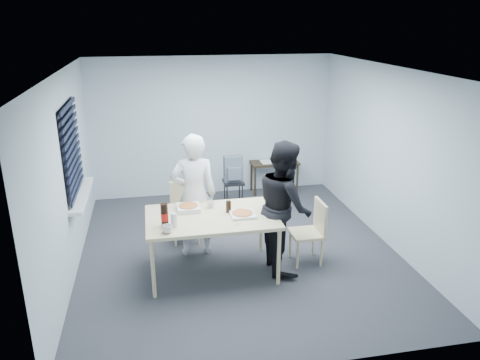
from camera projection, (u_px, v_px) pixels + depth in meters
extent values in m
plane|color=#2D2C32|center=(238.00, 250.00, 6.87)|extent=(5.00, 5.00, 0.00)
plane|color=white|center=(238.00, 70.00, 6.01)|extent=(5.00, 5.00, 0.00)
plane|color=#B2BFC7|center=(213.00, 127.00, 8.76)|extent=(4.50, 0.00, 4.50)
plane|color=#B2BFC7|center=(292.00, 249.00, 4.12)|extent=(4.50, 0.00, 4.50)
plane|color=#B2BFC7|center=(67.00, 176.00, 6.03)|extent=(0.00, 5.00, 5.00)
plane|color=#B2BFC7|center=(389.00, 157.00, 6.85)|extent=(0.00, 5.00, 5.00)
plane|color=black|center=(71.00, 149.00, 6.32)|extent=(0.00, 1.30, 1.30)
cube|color=black|center=(73.00, 149.00, 6.32)|extent=(0.04, 1.30, 1.25)
cube|color=silver|center=(82.00, 195.00, 6.55)|extent=(0.18, 1.42, 0.05)
cube|color=beige|center=(212.00, 217.00, 6.03)|extent=(1.68, 1.06, 0.04)
cylinder|color=beige|center=(153.00, 269.00, 5.59)|extent=(0.05, 0.05, 0.77)
cylinder|color=beige|center=(152.00, 235.00, 6.46)|extent=(0.05, 0.05, 0.77)
cylinder|color=beige|center=(279.00, 257.00, 5.87)|extent=(0.05, 0.05, 0.77)
cylinder|color=beige|center=(261.00, 226.00, 6.75)|extent=(0.05, 0.05, 0.77)
cube|color=beige|center=(185.00, 214.00, 7.05)|extent=(0.42, 0.42, 0.04)
cube|color=beige|center=(184.00, 195.00, 7.15)|extent=(0.42, 0.04, 0.44)
cylinder|color=beige|center=(175.00, 233.00, 6.93)|extent=(0.03, 0.03, 0.41)
cylinder|color=beige|center=(174.00, 224.00, 7.25)|extent=(0.03, 0.03, 0.41)
cylinder|color=beige|center=(198.00, 231.00, 7.00)|extent=(0.03, 0.03, 0.41)
cylinder|color=beige|center=(196.00, 222.00, 7.31)|extent=(0.03, 0.03, 0.41)
cube|color=beige|center=(306.00, 234.00, 6.41)|extent=(0.42, 0.42, 0.04)
cube|color=beige|center=(320.00, 216.00, 6.37)|extent=(0.04, 0.42, 0.44)
cylinder|color=beige|center=(298.00, 255.00, 6.30)|extent=(0.03, 0.03, 0.41)
cylinder|color=beige|center=(290.00, 244.00, 6.61)|extent=(0.03, 0.03, 0.41)
cylinder|color=beige|center=(321.00, 253.00, 6.36)|extent=(0.03, 0.03, 0.41)
cylinder|color=beige|center=(313.00, 242.00, 6.67)|extent=(0.03, 0.03, 0.41)
imported|color=silver|center=(194.00, 195.00, 6.53)|extent=(0.65, 0.42, 1.77)
imported|color=black|center=(284.00, 206.00, 6.15)|extent=(0.47, 0.86, 1.77)
cube|color=black|center=(275.00, 163.00, 9.00)|extent=(0.92, 0.41, 0.04)
cylinder|color=black|center=(255.00, 182.00, 8.87)|extent=(0.04, 0.04, 0.57)
cylinder|color=black|center=(251.00, 176.00, 9.17)|extent=(0.04, 0.04, 0.57)
cylinder|color=black|center=(297.00, 179.00, 9.02)|extent=(0.04, 0.04, 0.57)
cylinder|color=black|center=(292.00, 174.00, 9.33)|extent=(0.04, 0.04, 0.57)
cube|color=black|center=(233.00, 182.00, 8.29)|extent=(0.36, 0.36, 0.04)
cylinder|color=black|center=(227.00, 198.00, 8.22)|extent=(0.04, 0.04, 0.45)
cylinder|color=black|center=(225.00, 193.00, 8.48)|extent=(0.04, 0.04, 0.45)
cylinder|color=black|center=(242.00, 197.00, 8.27)|extent=(0.04, 0.04, 0.45)
cylinder|color=black|center=(239.00, 192.00, 8.53)|extent=(0.04, 0.04, 0.45)
cube|color=slate|center=(233.00, 169.00, 8.21)|extent=(0.33, 0.17, 0.46)
cube|color=slate|center=(235.00, 174.00, 8.12)|extent=(0.24, 0.07, 0.22)
cube|color=white|center=(188.00, 209.00, 6.19)|extent=(0.30, 0.30, 0.03)
cube|color=white|center=(188.00, 207.00, 6.18)|extent=(0.30, 0.30, 0.03)
cylinder|color=#CC7F38|center=(188.00, 205.00, 6.18)|extent=(0.25, 0.25, 0.01)
cube|color=white|center=(243.00, 214.00, 6.03)|extent=(0.31, 0.31, 0.03)
cylinder|color=#CC7F38|center=(243.00, 213.00, 6.02)|extent=(0.27, 0.27, 0.01)
imported|color=silver|center=(167.00, 229.00, 5.54)|extent=(0.17, 0.17, 0.10)
imported|color=silver|center=(211.00, 204.00, 6.27)|extent=(0.10, 0.10, 0.09)
cylinder|color=black|center=(229.00, 207.00, 6.11)|extent=(0.08, 0.08, 0.15)
cylinder|color=black|center=(165.00, 215.00, 5.67)|extent=(0.09, 0.09, 0.29)
cylinder|color=red|center=(165.00, 217.00, 5.68)|extent=(0.09, 0.09, 0.10)
cylinder|color=silver|center=(174.00, 220.00, 5.68)|extent=(0.10, 0.10, 0.18)
torus|color=red|center=(237.00, 224.00, 5.77)|extent=(0.07, 0.07, 0.00)
cube|color=white|center=(267.00, 162.00, 8.98)|extent=(0.26, 0.33, 0.01)
cube|color=black|center=(285.00, 159.00, 9.04)|extent=(0.13, 0.09, 0.05)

